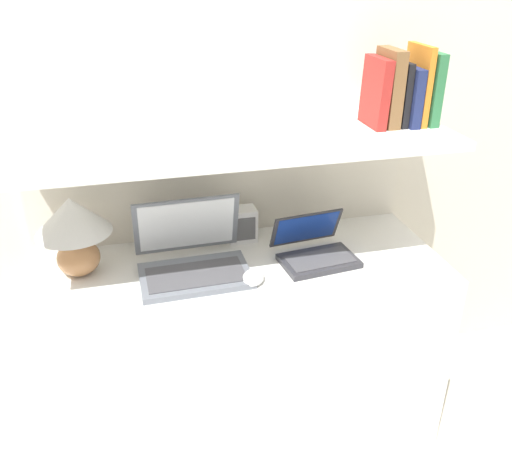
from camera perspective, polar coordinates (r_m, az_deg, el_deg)
wall_back at (r=2.00m, az=-3.93°, el=12.02°), size 6.00×0.05×2.40m
desk at (r=2.08m, az=-1.49°, el=-13.06°), size 1.41×0.55×0.75m
back_riser at (r=2.20m, az=-3.22°, el=-4.04°), size 1.41×0.04×1.17m
shelf at (r=1.74m, az=-2.29°, el=9.20°), size 1.41×0.49×0.03m
table_lamp at (r=1.84m, az=-18.68°, el=0.13°), size 0.24×0.24×0.28m
laptop_large at (r=1.83m, az=-6.70°, el=-3.23°), size 0.37×0.30×0.24m
laptop_small at (r=1.91m, az=6.23°, el=-2.42°), size 0.28×0.25×0.15m
computer_mouse at (r=1.77m, az=-0.31°, el=-5.29°), size 0.11×0.12×0.03m
router_box at (r=2.01m, az=-1.52°, el=0.33°), size 0.11×0.08×0.13m
book_green at (r=1.95m, az=17.56°, el=13.88°), size 0.03×0.16×0.23m
book_orange at (r=1.93m, az=16.64°, el=14.21°), size 0.02×0.16×0.26m
book_navy at (r=1.92m, az=15.64°, el=13.26°), size 0.03×0.17×0.19m
book_black at (r=1.90m, az=14.84°, el=13.51°), size 0.02×0.14×0.21m
book_brown at (r=1.88m, az=13.79°, el=14.10°), size 0.04×0.15×0.25m
book_red at (r=1.86m, az=12.47°, el=13.72°), size 0.04×0.16×0.22m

